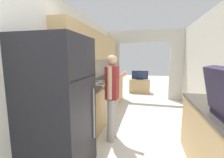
{
  "coord_description": "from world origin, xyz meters",
  "views": [
    {
      "loc": [
        0.12,
        -1.01,
        1.52
      ],
      "look_at": [
        -0.62,
        2.12,
        1.06
      ],
      "focal_mm": 24.0,
      "sensor_mm": 36.0,
      "label": 1
    }
  ],
  "objects": [
    {
      "name": "wall_left",
      "position": [
        -1.31,
        2.15,
        1.48
      ],
      "size": [
        0.38,
        7.03,
        2.5
      ],
      "color": "silver",
      "rests_on": "ground_plane"
    },
    {
      "name": "counter_right",
      "position": [
        1.05,
        0.92,
        0.46
      ],
      "size": [
        0.62,
        1.66,
        0.91
      ],
      "color": "tan",
      "rests_on": "ground_plane"
    },
    {
      "name": "wall_far_with_doorway",
      "position": [
        0.0,
        4.66,
        1.46
      ],
      "size": [
        3.11,
        0.06,
        2.5
      ],
      "color": "silver",
      "rests_on": "ground_plane"
    },
    {
      "name": "tv_cabinet",
      "position": [
        -0.17,
        5.51,
        0.29
      ],
      "size": [
        0.86,
        0.42,
        0.59
      ],
      "color": "tan",
      "rests_on": "ground_plane"
    },
    {
      "name": "refrigerator",
      "position": [
        -0.98,
        0.63,
        0.89
      ],
      "size": [
        0.79,
        0.75,
        1.78
      ],
      "color": "black",
      "rests_on": "ground_plane"
    },
    {
      "name": "person",
      "position": [
        -0.48,
        1.55,
        0.84
      ],
      "size": [
        0.51,
        0.39,
        1.57
      ],
      "rotation": [
        0.0,
        0.0,
        1.5
      ],
      "color": "#9E9E9E",
      "rests_on": "ground_plane"
    },
    {
      "name": "book_stack",
      "position": [
        1.03,
        1.03,
        0.93
      ],
      "size": [
        0.23,
        0.28,
        0.05
      ],
      "color": "red",
      "rests_on": "counter_right"
    },
    {
      "name": "range_oven",
      "position": [
        -1.05,
        2.47,
        0.46
      ],
      "size": [
        0.66,
        0.75,
        1.05
      ],
      "color": "white",
      "rests_on": "ground_plane"
    },
    {
      "name": "television",
      "position": [
        -0.17,
        5.47,
        0.77
      ],
      "size": [
        0.69,
        0.16,
        0.37
      ],
      "color": "black",
      "rests_on": "tv_cabinet"
    },
    {
      "name": "counter_left",
      "position": [
        -1.05,
        2.84,
        0.46
      ],
      "size": [
        0.62,
        3.5,
        0.91
      ],
      "color": "tan",
      "rests_on": "ground_plane"
    }
  ]
}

